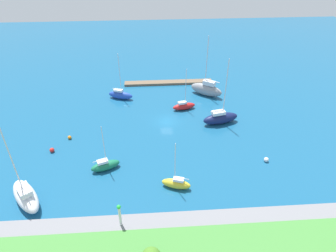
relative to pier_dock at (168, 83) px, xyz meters
name	(u,v)px	position (x,y,z in m)	size (l,w,h in m)	color
water	(167,121)	(1.62, 17.83, -0.29)	(160.00, 160.00, 0.00)	#19567F
pier_dock	(168,83)	(0.00, 0.00, 0.00)	(22.54, 2.13, 0.58)	brown
breakwater	(179,223)	(1.62, 44.15, 0.22)	(66.19, 3.26, 1.02)	gray
harbor_beacon	(120,214)	(9.49, 44.15, 2.88)	(0.56, 0.56, 3.73)	silver
sailboat_red_near_pier	(184,106)	(-2.51, 13.15, 0.57)	(5.35, 2.66, 9.59)	red
sailboat_yellow_outer_mooring	(176,183)	(1.37, 36.89, 0.58)	(4.81, 2.75, 8.66)	yellow
sailboat_navy_mid_basin	(220,118)	(-9.37, 19.24, 1.01)	(7.84, 3.88, 14.02)	#141E4C
sailboat_white_by_breakwater	(26,196)	(23.69, 38.43, 1.16)	(6.70, 7.83, 13.84)	white
sailboat_green_inner_mooring	(105,165)	(12.88, 31.86, 0.59)	(5.16, 3.29, 8.67)	#19724C
sailboat_gray_lone_south	(206,89)	(-8.62, 6.91, 1.35)	(7.80, 6.30, 14.37)	gray
sailboat_blue_off_beacon	(120,95)	(11.83, 7.22, 0.76)	(6.09, 3.40, 11.13)	#2347B2
mooring_buoy_orange	(70,137)	(20.68, 22.70, 0.06)	(0.70, 0.70, 0.70)	orange
mooring_buoy_white	(266,160)	(-14.84, 31.78, 0.12)	(0.83, 0.83, 0.83)	white
mooring_buoy_red	(52,150)	(23.06, 26.50, 0.13)	(0.83, 0.83, 0.83)	red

